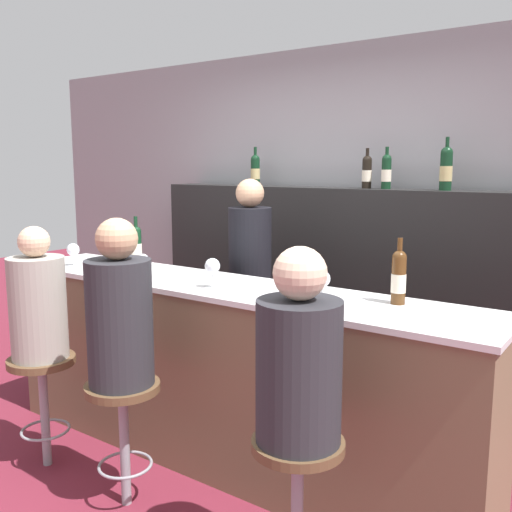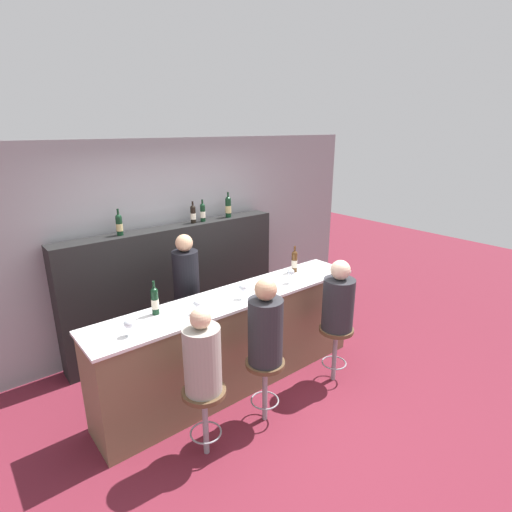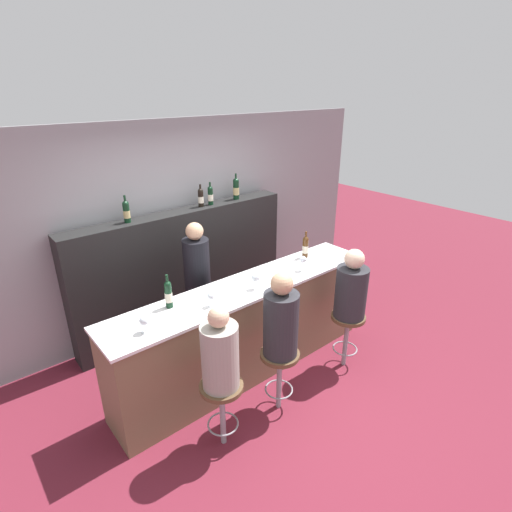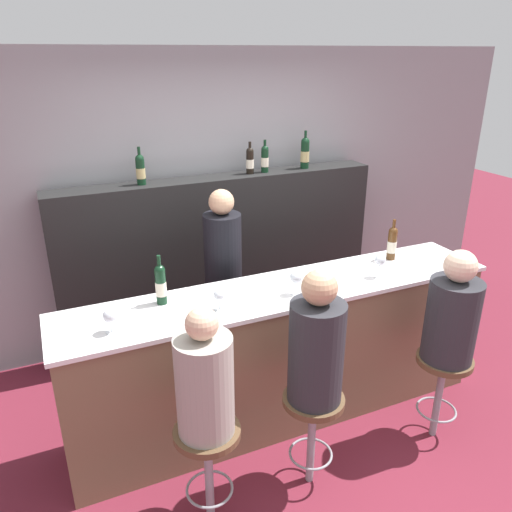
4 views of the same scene
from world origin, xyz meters
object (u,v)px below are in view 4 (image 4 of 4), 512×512
wine_glass_2 (296,278)px  wine_bottle_backbar_2 (265,159)px  wine_glass_0 (110,316)px  bartender (224,297)px  guest_seated_left (204,381)px  bar_stool_middle (313,416)px  guest_seated_middle (316,345)px  wine_bottle_counter_0 (161,284)px  wine_glass_3 (380,261)px  guest_seated_right (452,314)px  wine_bottle_backbar_0 (140,169)px  bar_stool_right (442,375)px  wine_glass_1 (219,296)px  wine_bottle_backbar_1 (250,160)px  bar_stool_left (208,449)px  wine_bottle_backbar_3 (305,153)px  wine_bottle_counter_1 (392,243)px

wine_glass_2 → wine_bottle_backbar_2: bearing=73.4°
wine_glass_0 → bartender: 1.24m
guest_seated_left → bar_stool_middle: size_ratio=1.15×
wine_glass_2 → guest_seated_middle: (-0.15, -0.53, -0.17)m
wine_bottle_counter_0 → wine_glass_3: (1.52, -0.23, -0.01)m
guest_seated_right → bartender: (-1.12, 1.23, -0.21)m
wine_bottle_backbar_0 → bar_stool_right: bearing=-50.7°
wine_glass_1 → wine_bottle_backbar_1: bearing=59.7°
wine_glass_1 → wine_glass_3: 1.21m
wine_bottle_backbar_2 → bar_stool_left: (-1.23, -1.90, -1.17)m
bar_stool_middle → wine_bottle_backbar_0: bearing=105.8°
wine_bottle_backbar_1 → guest_seated_middle: (-0.42, -1.90, -0.67)m
wine_bottle_backbar_0 → wine_bottle_backbar_1: bearing=0.0°
wine_bottle_counter_0 → wine_bottle_backbar_1: 1.66m
bar_stool_right → wine_bottle_backbar_1: bearing=107.6°
guest_seated_left → guest_seated_right: guest_seated_right is taller
wine_glass_3 → guest_seated_right: guest_seated_right is taller
wine_glass_3 → guest_seated_right: (0.19, -0.53, -0.20)m
wine_bottle_backbar_2 → wine_bottle_backbar_3: wine_bottle_backbar_3 is taller
wine_bottle_counter_1 → wine_bottle_backbar_2: size_ratio=1.13×
bar_stool_right → bar_stool_left: bearing=180.0°
wine_glass_0 → wine_bottle_backbar_0: bearing=69.7°
wine_bottle_backbar_0 → guest_seated_middle: (0.54, -1.90, -0.68)m
wine_bottle_counter_0 → bar_stool_right: bearing=-24.1°
wine_glass_0 → bar_stool_left: wine_glass_0 is taller
wine_bottle_backbar_2 → bar_stool_right: 2.28m
wine_bottle_counter_1 → bar_stool_middle: wine_bottle_counter_1 is taller
wine_glass_1 → wine_bottle_backbar_0: bearing=96.3°
wine_glass_2 → wine_bottle_backbar_1: bearing=79.0°
bar_stool_left → bar_stool_middle: size_ratio=1.00×
wine_glass_0 → guest_seated_middle: bearing=-26.9°
wine_bottle_counter_0 → guest_seated_left: 0.80m
bar_stool_middle → guest_seated_middle: (0.00, 0.00, 0.50)m
wine_bottle_counter_0 → wine_bottle_backbar_3: bearing=34.5°
wine_glass_0 → wine_glass_1: (0.66, 0.00, -0.01)m
wine_bottle_backbar_2 → guest_seated_left: 2.37m
wine_bottle_backbar_0 → wine_glass_0: bearing=-110.3°
wine_glass_2 → guest_seated_left: 1.00m
wine_glass_0 → bar_stool_right: (2.06, -0.53, -0.65)m
wine_bottle_counter_0 → wine_bottle_backbar_1: (1.11, 1.14, 0.48)m
wine_glass_2 → bar_stool_left: (-0.82, -0.53, -0.67)m
wine_bottle_backbar_0 → guest_seated_right: wine_bottle_backbar_0 is taller
guest_seated_right → wine_bottle_backbar_0: bearing=129.3°
bar_stool_middle → bartender: (-0.10, 1.23, 0.26)m
wine_glass_2 → guest_seated_left: (-0.82, -0.53, -0.21)m
wine_bottle_counter_0 → guest_seated_middle: bearing=-47.8°
bar_stool_left → guest_seated_right: (1.69, -0.00, 0.47)m
wine_bottle_backbar_0 → bar_stool_left: size_ratio=0.47×
wine_glass_3 → wine_bottle_counter_1: bearing=39.3°
bar_stool_middle → bar_stool_right: bearing=0.0°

